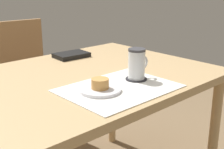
% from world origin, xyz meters
% --- Properties ---
extents(dining_table, '(1.25, 0.88, 0.70)m').
position_xyz_m(dining_table, '(0.00, 0.00, 0.63)').
color(dining_table, tan).
rests_on(dining_table, ground_plane).
extents(wooden_chair, '(0.46, 0.46, 0.84)m').
position_xyz_m(wooden_chair, '(0.15, 0.81, 0.48)').
color(wooden_chair, '#997047').
rests_on(wooden_chair, ground_plane).
extents(placemat, '(0.45, 0.34, 0.00)m').
position_xyz_m(placemat, '(0.02, -0.24, 0.70)').
color(placemat, white).
rests_on(placemat, dining_table).
extents(pastry_plate, '(0.16, 0.16, 0.01)m').
position_xyz_m(pastry_plate, '(-0.06, -0.22, 0.71)').
color(pastry_plate, white).
rests_on(pastry_plate, placemat).
extents(pastry, '(0.07, 0.07, 0.04)m').
position_xyz_m(pastry, '(-0.06, -0.22, 0.74)').
color(pastry, tan).
rests_on(pastry, pastry_plate).
extents(coffee_coaster, '(0.09, 0.09, 0.00)m').
position_xyz_m(coffee_coaster, '(0.15, -0.22, 0.71)').
color(coffee_coaster, '#232328').
rests_on(coffee_coaster, placemat).
extents(coffee_mug, '(0.11, 0.07, 0.13)m').
position_xyz_m(coffee_mug, '(0.15, -0.22, 0.77)').
color(coffee_mug, white).
rests_on(coffee_mug, coffee_coaster).
extents(small_book, '(0.19, 0.14, 0.02)m').
position_xyz_m(small_book, '(0.19, 0.30, 0.71)').
color(small_book, black).
rests_on(small_book, dining_table).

